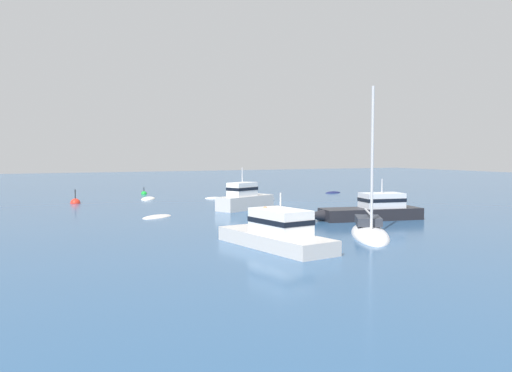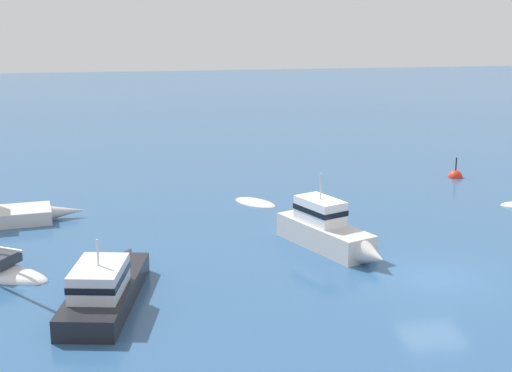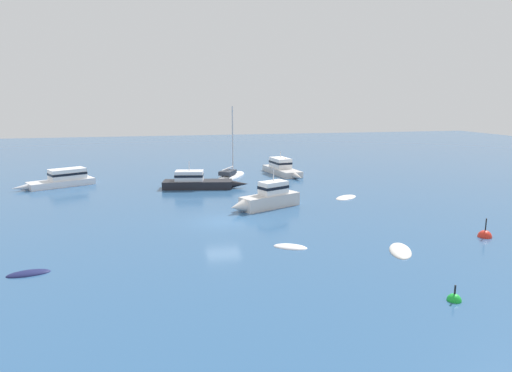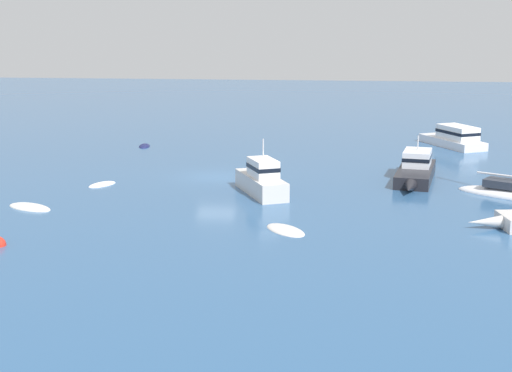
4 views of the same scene
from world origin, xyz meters
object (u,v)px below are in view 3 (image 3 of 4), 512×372
skiff (400,251)px  skiff_1 (346,198)px  sloop (230,176)px  mooring_buoy (485,237)px  channel_buoy (454,300)px  powerboat (63,179)px  launch (282,168)px  tender_1 (290,247)px  launch_1 (268,198)px  tender (29,274)px  motor_cruiser (198,182)px

skiff → skiff_1: skiff is taller
sloop → skiff: 27.65m
sloop → mooring_buoy: size_ratio=5.06×
channel_buoy → skiff: bearing=-99.9°
powerboat → launch: launch is taller
powerboat → skiff_1: (-26.19, 11.64, -0.73)m
tender_1 → launch_1: 10.08m
launch → channel_buoy: bearing=-12.2°
skiff_1 → channel_buoy: size_ratio=2.86×
powerboat → mooring_buoy: powerboat is taller
mooring_buoy → tender: bearing=0.7°
sloop → launch: size_ratio=0.97×
launch_1 → motor_cruiser: size_ratio=0.75×
sloop → launch: 6.55m
skiff_1 → motor_cruiser: bearing=-67.1°
powerboat → tender_1: size_ratio=3.31×
launch → skiff_1: 14.11m
motor_cruiser → channel_buoy: 29.42m
launch_1 → mooring_buoy: 16.05m
launch → channel_buoy: size_ratio=8.33×
channel_buoy → launch_1: bearing=-78.1°
mooring_buoy → skiff_1: bearing=-72.8°
sloop → tender: bearing=-178.4°
tender_1 → launch: (-6.89, -26.05, 0.72)m
skiff → powerboat: bearing=66.5°
tender_1 → motor_cruiser: (3.78, -19.51, 0.68)m
powerboat → tender_1: 29.35m
powerboat → motor_cruiser: motor_cruiser is taller
tender_1 → mooring_buoy: bearing=25.3°
tender → skiff: size_ratio=0.70×
tender → tender_1: tender is taller
tender → powerboat: powerboat is taller
tender_1 → launch: bearing=103.9°
tender → skiff: skiff is taller
launch → motor_cruiser: motor_cruiser is taller
powerboat → motor_cruiser: (-13.44, 4.24, -0.05)m
sloop → tender_1: 24.96m
sloop → tender_1: size_ratio=3.70×
skiff → launch_1: launch_1 is taller
tender_1 → tender: bearing=-146.9°
skiff_1 → launch: bearing=-118.5°
channel_buoy → mooring_buoy: 11.13m
sloop → skiff: (-5.66, 27.06, -0.11)m
sloop → channel_buoy: 33.83m
motor_cruiser → mooring_buoy: motor_cruiser is taller
tender → tender_1: size_ratio=0.96×
powerboat → skiff: size_ratio=2.41×
skiff → tender_1: bearing=95.5°
powerboat → channel_buoy: (-22.22, 32.32, -0.72)m
sloop → channel_buoy: sloop is taller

